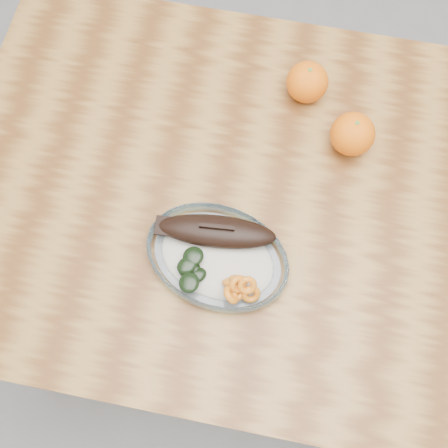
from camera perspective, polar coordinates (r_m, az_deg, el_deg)
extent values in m
plane|color=slate|center=(1.73, 3.16, -7.24)|extent=(3.00, 3.00, 0.00)
cube|color=brown|center=(1.04, 5.23, 2.14)|extent=(1.20, 0.80, 0.04)
cylinder|color=brown|center=(1.43, -21.02, -12.41)|extent=(0.06, 0.06, 0.71)
cylinder|color=brown|center=(1.61, -13.49, 11.32)|extent=(0.06, 0.06, 0.71)
ellipsoid|color=white|center=(0.97, -0.69, -3.55)|extent=(0.51, 0.40, 0.01)
torus|color=#98CAEB|center=(0.96, -0.70, -3.37)|extent=(0.53, 0.53, 0.03)
ellipsoid|color=beige|center=(0.95, -0.70, -3.23)|extent=(0.45, 0.35, 0.02)
ellipsoid|color=black|center=(0.94, -0.74, -0.43)|extent=(0.21, 0.08, 0.03)
ellipsoid|color=black|center=(0.95, -0.74, -0.56)|extent=(0.18, 0.06, 0.02)
cube|color=black|center=(0.95, -5.99, 0.12)|extent=(0.04, 0.04, 0.01)
cube|color=black|center=(0.93, -0.75, -0.10)|extent=(0.06, 0.01, 0.02)
torus|color=#C84F0E|center=(0.92, 1.35, -5.75)|extent=(0.04, 0.04, 0.03)
torus|color=#C84F0E|center=(0.92, 2.79, -6.91)|extent=(0.04, 0.04, 0.03)
torus|color=#C84F0E|center=(0.92, 1.47, -5.51)|extent=(0.04, 0.03, 0.04)
torus|color=#C84F0E|center=(0.92, 0.81, -5.68)|extent=(0.04, 0.03, 0.04)
torus|color=#C84F0E|center=(0.92, 1.13, -6.69)|extent=(0.05, 0.05, 0.02)
torus|color=#C84F0E|center=(0.91, 2.40, -6.00)|extent=(0.04, 0.04, 0.03)
torus|color=#C84F0E|center=(0.91, 1.44, -5.89)|extent=(0.04, 0.04, 0.03)
torus|color=#C84F0E|center=(0.90, 0.72, -6.99)|extent=(0.04, 0.04, 0.04)
ellipsoid|color=black|center=(0.93, -3.34, -4.27)|extent=(0.04, 0.05, 0.01)
ellipsoid|color=black|center=(0.93, -2.90, -4.96)|extent=(0.04, 0.04, 0.01)
ellipsoid|color=black|center=(0.93, -3.89, -4.21)|extent=(0.04, 0.04, 0.01)
ellipsoid|color=black|center=(0.92, -3.84, -3.92)|extent=(0.05, 0.05, 0.01)
ellipsoid|color=black|center=(0.93, -3.20, -3.00)|extent=(0.05, 0.05, 0.01)
ellipsoid|color=black|center=(0.92, -3.62, -5.71)|extent=(0.03, 0.04, 0.01)
sphere|color=#E16304|center=(1.10, 8.46, 14.07)|extent=(0.08, 0.08, 0.08)
sphere|color=#E16304|center=(1.05, 12.92, 8.89)|extent=(0.08, 0.08, 0.08)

